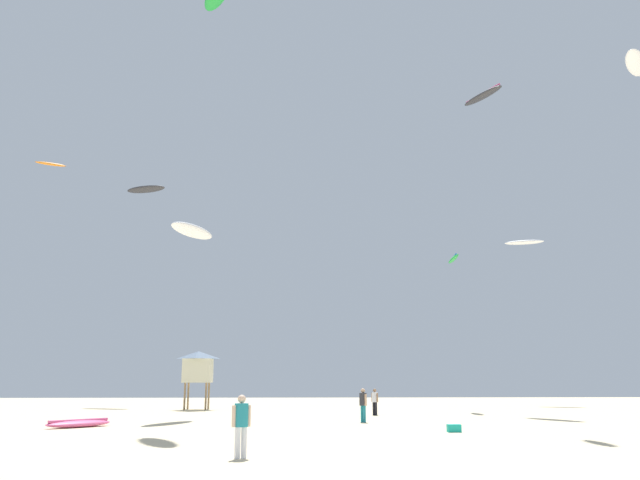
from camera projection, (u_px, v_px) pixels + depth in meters
ground_plane at (353, 478)px, 14.64m from camera, size 120.00×120.00×0.00m
person_foreground at (241, 421)px, 18.31m from camera, size 0.53×0.40×1.77m
person_midground at (363, 402)px, 32.95m from camera, size 0.39×0.50×1.71m
person_left at (375, 400)px, 39.13m from camera, size 0.39×0.42×1.59m
kite_grounded_near at (79, 423)px, 29.49m from camera, size 2.85×2.90×0.41m
lifeguard_tower at (198, 366)px, 46.46m from camera, size 2.30×2.30×4.15m
cooler_box at (454, 428)px, 26.91m from camera, size 0.56×0.36×0.32m
kite_aloft_0 at (524, 242)px, 58.13m from camera, size 3.58×2.05×0.40m
kite_aloft_1 at (453, 259)px, 46.78m from camera, size 1.00×2.76×0.68m
kite_aloft_2 at (146, 189)px, 58.46m from camera, size 4.11×2.53×0.64m
kite_aloft_3 at (51, 164)px, 44.10m from camera, size 2.08×1.40×0.33m
kite_aloft_4 at (636, 63)px, 33.63m from camera, size 2.83×3.37×0.53m
kite_aloft_6 at (483, 96)px, 48.91m from camera, size 2.78×4.13×0.64m
kite_aloft_8 at (192, 231)px, 38.37m from camera, size 2.78×4.51×0.71m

